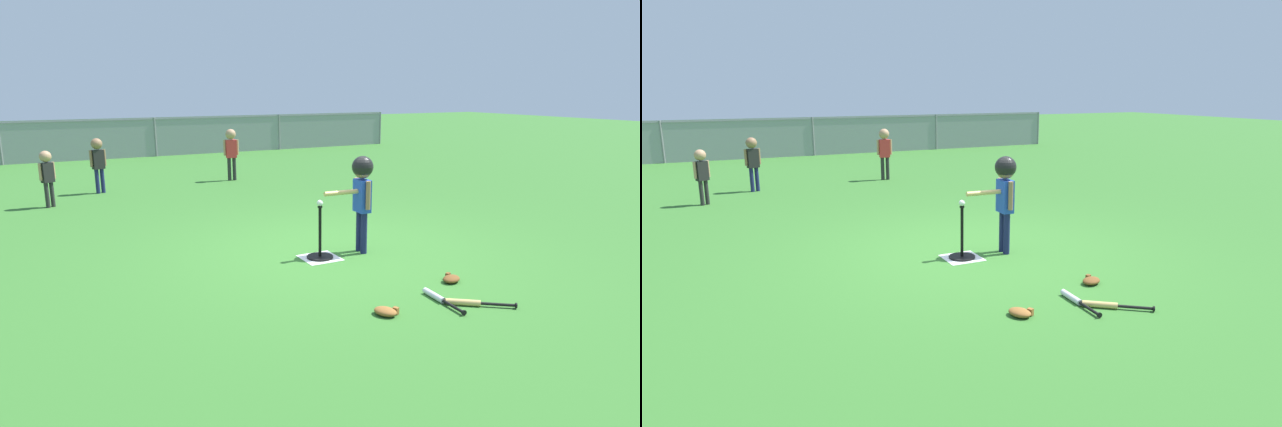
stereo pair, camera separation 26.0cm
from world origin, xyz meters
TOP-DOWN VIEW (x-y plane):
  - ground_plane at (0.00, 0.00)m, footprint 60.00×60.00m
  - home_plate at (-0.27, -0.12)m, footprint 0.44×0.44m
  - batting_tee at (-0.27, -0.12)m, footprint 0.32×0.32m
  - baseball_on_tee at (-0.27, -0.12)m, footprint 0.07×0.07m
  - batter_child at (0.30, -0.14)m, footprint 0.64×0.34m
  - fielder_near_left at (0.62, 5.75)m, footprint 0.33×0.22m
  - fielder_deep_right at (-3.04, 4.54)m, footprint 0.25×0.20m
  - fielder_near_right at (-2.13, 5.50)m, footprint 0.30×0.21m
  - spare_bat_silver at (0.12, -1.83)m, footprint 0.10×0.61m
  - spare_bat_wood at (0.31, -2.07)m, footprint 0.55×0.43m
  - glove_by_plate at (0.58, -1.49)m, footprint 0.27×0.24m
  - glove_near_bats at (-0.52, -1.88)m, footprint 0.24×0.27m
  - outfield_fence at (0.00, 10.91)m, footprint 16.06×0.06m

SIDE VIEW (x-z plane):
  - ground_plane at x=0.00m, z-range 0.00..0.00m
  - home_plate at x=-0.27m, z-range 0.00..0.01m
  - spare_bat_silver at x=0.12m, z-range 0.00..0.06m
  - spare_bat_wood at x=0.31m, z-range 0.00..0.06m
  - glove_by_plate at x=0.58m, z-range 0.00..0.07m
  - glove_near_bats at x=-0.52m, z-range 0.00..0.07m
  - batting_tee at x=-0.27m, z-range -0.22..0.42m
  - outfield_fence at x=0.00m, z-range 0.04..1.19m
  - fielder_deep_right at x=-3.04m, z-range 0.14..1.11m
  - baseball_on_tee at x=-0.27m, z-range 0.64..0.71m
  - fielder_near_right at x=-2.13m, z-range 0.15..1.21m
  - fielder_near_left at x=0.62m, z-range 0.16..1.29m
  - batter_child at x=0.30m, z-range 0.26..1.46m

